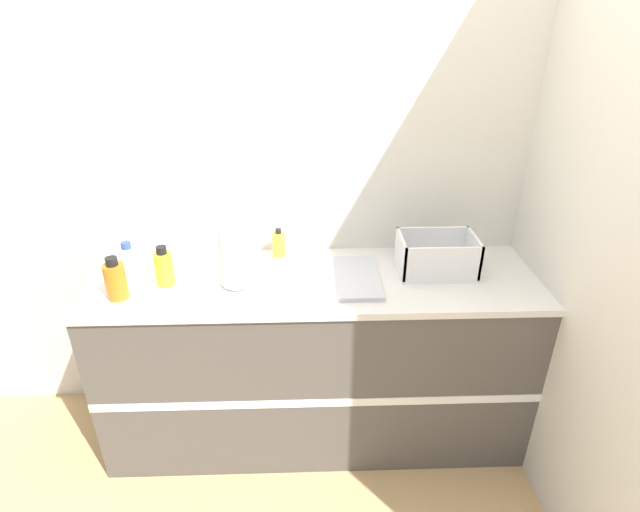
{
  "coord_description": "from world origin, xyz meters",
  "views": [
    {
      "loc": [
        -0.05,
        -1.62,
        1.97
      ],
      "look_at": [
        0.02,
        0.26,
        1.01
      ],
      "focal_mm": 28.0,
      "sensor_mm": 36.0,
      "label": 1
    }
  ],
  "objects_px": {
    "dish_rack": "(436,258)",
    "soap_dispenser": "(279,245)",
    "paper_towel_roll": "(236,257)",
    "sink": "(326,276)",
    "bottle_clear": "(129,261)",
    "bottle_yellow": "(164,268)",
    "bottle_amber": "(116,280)"
  },
  "relations": [
    {
      "from": "dish_rack",
      "to": "soap_dispenser",
      "type": "distance_m",
      "value": 0.72
    },
    {
      "from": "dish_rack",
      "to": "soap_dispenser",
      "type": "xyz_separation_m",
      "value": [
        -0.7,
        0.16,
        -0.0
      ]
    },
    {
      "from": "paper_towel_roll",
      "to": "sink",
      "type": "bearing_deg",
      "value": 4.91
    },
    {
      "from": "sink",
      "to": "bottle_clear",
      "type": "distance_m",
      "value": 0.86
    },
    {
      "from": "sink",
      "to": "soap_dispenser",
      "type": "height_order",
      "value": "sink"
    },
    {
      "from": "dish_rack",
      "to": "sink",
      "type": "bearing_deg",
      "value": -173.82
    },
    {
      "from": "sink",
      "to": "bottle_clear",
      "type": "xyz_separation_m",
      "value": [
        -0.86,
        0.06,
        0.06
      ]
    },
    {
      "from": "sink",
      "to": "dish_rack",
      "type": "distance_m",
      "value": 0.5
    },
    {
      "from": "sink",
      "to": "soap_dispenser",
      "type": "distance_m",
      "value": 0.31
    },
    {
      "from": "paper_towel_roll",
      "to": "bottle_yellow",
      "type": "height_order",
      "value": "paper_towel_roll"
    },
    {
      "from": "bottle_clear",
      "to": "paper_towel_roll",
      "type": "bearing_deg",
      "value": -11.27
    },
    {
      "from": "dish_rack",
      "to": "bottle_yellow",
      "type": "height_order",
      "value": "bottle_yellow"
    },
    {
      "from": "paper_towel_roll",
      "to": "soap_dispenser",
      "type": "bearing_deg",
      "value": 56.27
    },
    {
      "from": "bottle_amber",
      "to": "bottle_clear",
      "type": "relative_size",
      "value": 1.13
    },
    {
      "from": "paper_towel_roll",
      "to": "bottle_amber",
      "type": "relative_size",
      "value": 1.43
    },
    {
      "from": "sink",
      "to": "bottle_amber",
      "type": "distance_m",
      "value": 0.86
    },
    {
      "from": "bottle_amber",
      "to": "bottle_clear",
      "type": "height_order",
      "value": "bottle_amber"
    },
    {
      "from": "bottle_clear",
      "to": "bottle_yellow",
      "type": "relative_size",
      "value": 0.91
    },
    {
      "from": "sink",
      "to": "paper_towel_roll",
      "type": "distance_m",
      "value": 0.4
    },
    {
      "from": "bottle_yellow",
      "to": "soap_dispenser",
      "type": "distance_m",
      "value": 0.53
    },
    {
      "from": "sink",
      "to": "soap_dispenser",
      "type": "relative_size",
      "value": 3.14
    },
    {
      "from": "dish_rack",
      "to": "bottle_clear",
      "type": "distance_m",
      "value": 1.35
    },
    {
      "from": "dish_rack",
      "to": "bottle_yellow",
      "type": "relative_size",
      "value": 1.88
    },
    {
      "from": "bottle_amber",
      "to": "bottle_clear",
      "type": "bearing_deg",
      "value": 91.24
    },
    {
      "from": "dish_rack",
      "to": "bottle_yellow",
      "type": "xyz_separation_m",
      "value": [
        -1.18,
        -0.07,
        0.01
      ]
    },
    {
      "from": "sink",
      "to": "dish_rack",
      "type": "bearing_deg",
      "value": 6.18
    },
    {
      "from": "paper_towel_roll",
      "to": "dish_rack",
      "type": "xyz_separation_m",
      "value": [
        0.87,
        0.09,
        -0.07
      ]
    },
    {
      "from": "sink",
      "to": "dish_rack",
      "type": "relative_size",
      "value": 1.38
    },
    {
      "from": "bottle_clear",
      "to": "soap_dispenser",
      "type": "height_order",
      "value": "bottle_clear"
    },
    {
      "from": "paper_towel_roll",
      "to": "soap_dispenser",
      "type": "distance_m",
      "value": 0.31
    },
    {
      "from": "paper_towel_roll",
      "to": "dish_rack",
      "type": "height_order",
      "value": "paper_towel_roll"
    },
    {
      "from": "soap_dispenser",
      "to": "bottle_yellow",
      "type": "bearing_deg",
      "value": -153.66
    }
  ]
}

